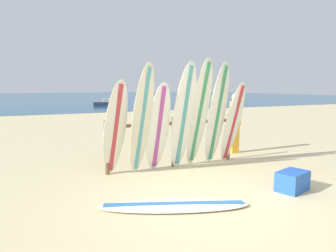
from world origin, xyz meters
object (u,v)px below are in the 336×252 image
at_px(surfboard_leaning_far_left, 115,129).
at_px(surfboard_leaning_center, 183,117).
at_px(surfboard_leaning_left, 142,120).
at_px(surfboard_leaning_far_right, 233,123).
at_px(surfboard_leaning_center_left, 158,128).
at_px(beachgoer_standing, 235,120).
at_px(surfboard_lying_on_sand, 174,205).
at_px(surfboard_rack, 173,134).
at_px(surfboard_leaning_center_right, 199,114).
at_px(small_boat_offshore, 108,103).
at_px(surfboard_leaning_right, 217,114).
at_px(cooler_box, 292,181).

bearing_deg(surfboard_leaning_far_left, surfboard_leaning_center, -5.67).
height_order(surfboard_leaning_left, surfboard_leaning_far_right, surfboard_leaning_left).
xyz_separation_m(surfboard_leaning_center_left, surfboard_leaning_center, (0.56, -0.12, 0.22)).
height_order(surfboard_leaning_far_right, beachgoer_standing, surfboard_leaning_far_right).
height_order(surfboard_lying_on_sand, beachgoer_standing, beachgoer_standing).
xyz_separation_m(surfboard_rack, surfboard_leaning_center_right, (0.47, -0.38, 0.49)).
bearing_deg(surfboard_lying_on_sand, surfboard_rack, 63.98).
distance_m(surfboard_leaning_center_right, small_boat_offshore, 24.67).
bearing_deg(surfboard_leaning_far_right, beachgoer_standing, 49.36).
height_order(surfboard_leaning_center, small_boat_offshore, surfboard_leaning_center).
height_order(surfboard_leaning_center_right, surfboard_leaning_far_right, surfboard_leaning_center_right).
distance_m(surfboard_leaning_far_left, beachgoer_standing, 3.82).
distance_m(surfboard_leaning_center_left, surfboard_leaning_far_right, 1.98).
distance_m(surfboard_leaning_right, beachgoer_standing, 1.58).
xyz_separation_m(beachgoer_standing, small_boat_offshore, (2.10, 23.41, -0.69)).
height_order(surfboard_leaning_center_right, small_boat_offshore, surfboard_leaning_center_right).
distance_m(beachgoer_standing, cooler_box, 3.28).
bearing_deg(surfboard_leaning_far_left, cooler_box, -39.09).
distance_m(surfboard_leaning_center, surfboard_lying_on_sand, 2.45).
relative_size(surfboard_leaning_center, small_boat_offshore, 0.80).
bearing_deg(surfboard_leaning_far_left, surfboard_leaning_center_left, -2.03).
bearing_deg(small_boat_offshore, surfboard_leaning_center_left, -101.34).
distance_m(surfboard_rack, surfboard_leaning_right, 1.15).
bearing_deg(surfboard_lying_on_sand, cooler_box, -5.72).
height_order(surfboard_rack, surfboard_leaning_center, surfboard_leaning_center).
relative_size(surfboard_leaning_center_right, beachgoer_standing, 1.48).
bearing_deg(beachgoer_standing, surfboard_leaning_right, -144.17).
xyz_separation_m(surfboard_lying_on_sand, small_boat_offshore, (5.44, 26.20, 0.22)).
xyz_separation_m(surfboard_leaning_center, surfboard_lying_on_sand, (-1.13, -1.82, -1.19)).
bearing_deg(beachgoer_standing, surfboard_lying_on_sand, -140.13).
bearing_deg(surfboard_leaning_right, surfboard_leaning_center_left, 177.82).
distance_m(surfboard_leaning_right, surfboard_leaning_far_right, 0.52).
relative_size(surfboard_rack, surfboard_leaning_center_right, 1.30).
height_order(surfboard_leaning_left, surfboard_lying_on_sand, surfboard_leaning_left).
bearing_deg(surfboard_leaning_center, surfboard_leaning_center_left, 168.12).
height_order(small_boat_offshore, cooler_box, small_boat_offshore).
xyz_separation_m(surfboard_rack, small_boat_offshore, (4.35, 23.97, -0.53)).
bearing_deg(cooler_box, surfboard_leaning_left, 120.89).
xyz_separation_m(surfboard_leaning_center_right, surfboard_lying_on_sand, (-1.56, -1.85, -1.24)).
height_order(surfboard_leaning_far_left, beachgoer_standing, surfboard_leaning_far_left).
height_order(surfboard_rack, beachgoer_standing, beachgoer_standing).
height_order(surfboard_rack, small_boat_offshore, surfboard_rack).
relative_size(surfboard_leaning_left, beachgoer_standing, 1.39).
relative_size(surfboard_lying_on_sand, beachgoer_standing, 1.42).
distance_m(surfboard_leaning_far_left, surfboard_leaning_far_right, 2.95).
distance_m(surfboard_rack, cooler_box, 2.82).
xyz_separation_m(surfboard_leaning_left, surfboard_leaning_far_right, (2.41, 0.06, -0.19)).
bearing_deg(beachgoer_standing, cooler_box, -108.64).
height_order(surfboard_leaning_far_left, surfboard_leaning_center, surfboard_leaning_center).
relative_size(surfboard_rack, surfboard_leaning_left, 1.38).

